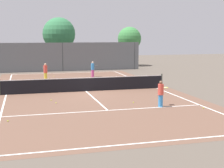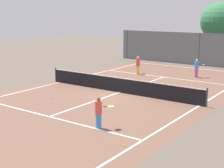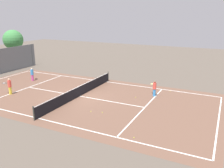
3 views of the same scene
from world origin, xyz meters
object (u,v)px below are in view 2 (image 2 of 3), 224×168
(tennis_ball_1, at_px, (125,145))
(tennis_ball_5, at_px, (165,70))
(player_0, at_px, (138,65))
(tennis_ball_3, at_px, (60,95))
(tennis_ball_0, at_px, (52,98))
(tennis_ball_2, at_px, (98,116))
(player_2, at_px, (197,68))
(ball_crate, at_px, (119,87))
(player_1, at_px, (99,112))

(tennis_ball_1, bearing_deg, tennis_ball_5, 111.64)
(player_0, height_order, tennis_ball_3, player_0)
(tennis_ball_0, bearing_deg, player_0, 89.56)
(tennis_ball_0, relative_size, tennis_ball_2, 1.00)
(tennis_ball_5, bearing_deg, player_0, -108.11)
(player_2, height_order, tennis_ball_3, player_2)
(player_2, xyz_separation_m, tennis_ball_0, (-4.68, -11.71, -0.74))
(tennis_ball_0, height_order, tennis_ball_2, same)
(tennis_ball_2, bearing_deg, ball_crate, 114.19)
(tennis_ball_1, height_order, tennis_ball_2, same)
(tennis_ball_0, bearing_deg, player_1, -24.00)
(player_1, bearing_deg, ball_crate, 117.57)
(tennis_ball_1, bearing_deg, player_0, 119.27)
(player_0, bearing_deg, tennis_ball_1, -60.73)
(tennis_ball_2, bearing_deg, tennis_ball_5, 103.38)
(ball_crate, xyz_separation_m, tennis_ball_1, (5.69, -7.91, -0.15))
(player_1, xyz_separation_m, ball_crate, (-3.59, 6.87, -0.59))
(ball_crate, relative_size, tennis_ball_1, 6.96)
(tennis_ball_1, bearing_deg, tennis_ball_3, 150.72)
(tennis_ball_3, bearing_deg, player_2, 65.63)
(tennis_ball_0, bearing_deg, tennis_ball_1, -24.62)
(player_0, xyz_separation_m, tennis_ball_0, (-0.08, -10.10, -0.78))
(player_2, distance_m, tennis_ball_0, 12.63)
(player_1, distance_m, tennis_ball_5, 16.35)
(player_2, height_order, tennis_ball_2, player_2)
(player_2, relative_size, tennis_ball_3, 22.76)
(tennis_ball_0, xyz_separation_m, tennis_ball_3, (-0.21, 0.91, 0.00))
(player_1, xyz_separation_m, player_2, (-0.94, 14.21, 0.00))
(tennis_ball_2, distance_m, tennis_ball_3, 5.10)
(player_0, relative_size, ball_crate, 3.41)
(tennis_ball_1, bearing_deg, player_1, 153.74)
(player_0, height_order, tennis_ball_2, player_0)
(player_0, bearing_deg, tennis_ball_5, 71.89)
(tennis_ball_1, distance_m, tennis_ball_3, 9.10)
(tennis_ball_0, bearing_deg, ball_crate, 65.11)
(player_1, xyz_separation_m, tennis_ball_0, (-5.62, 2.50, -0.74))
(player_0, height_order, player_2, player_0)
(tennis_ball_0, relative_size, tennis_ball_3, 1.00)
(player_1, bearing_deg, tennis_ball_2, 128.79)
(ball_crate, xyz_separation_m, tennis_ball_0, (-2.03, -4.37, -0.15))
(tennis_ball_3, bearing_deg, tennis_ball_2, -23.05)
(player_1, distance_m, tennis_ball_0, 6.20)
(player_0, relative_size, tennis_ball_2, 23.69)
(player_2, distance_m, tennis_ball_3, 11.88)
(player_2, height_order, tennis_ball_0, player_2)
(player_2, relative_size, tennis_ball_0, 22.76)
(player_2, bearing_deg, ball_crate, -109.86)
(tennis_ball_5, bearing_deg, ball_crate, -83.90)
(player_0, xyz_separation_m, player_2, (4.60, 1.60, -0.03))
(player_0, height_order, player_1, player_0)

